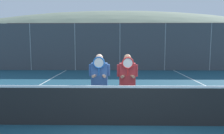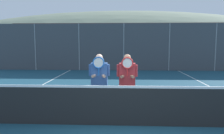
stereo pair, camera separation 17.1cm
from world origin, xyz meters
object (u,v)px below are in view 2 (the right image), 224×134
(car_far_left, at_px, (60,56))
(car_center, at_px, (178,56))
(player_leftmost, at_px, (99,80))
(player_center_left, at_px, (127,81))
(car_left_of_center, at_px, (119,56))

(car_far_left, relative_size, car_center, 1.02)
(player_leftmost, distance_m, player_center_left, 0.76)
(player_leftmost, xyz_separation_m, car_left_of_center, (0.38, 12.59, -0.10))
(car_left_of_center, bearing_deg, player_center_left, -88.31)
(player_center_left, relative_size, car_far_left, 0.41)
(car_far_left, bearing_deg, player_center_left, -66.52)
(player_center_left, relative_size, car_left_of_center, 0.37)
(player_leftmost, relative_size, player_center_left, 1.00)
(player_leftmost, relative_size, car_far_left, 0.41)
(player_leftmost, bearing_deg, player_center_left, -4.42)
(player_leftmost, height_order, player_center_left, same)
(player_center_left, bearing_deg, car_center, 70.08)
(car_left_of_center, distance_m, car_center, 4.92)
(player_center_left, xyz_separation_m, car_center, (4.55, 12.55, -0.08))
(player_center_left, bearing_deg, car_far_left, 113.48)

